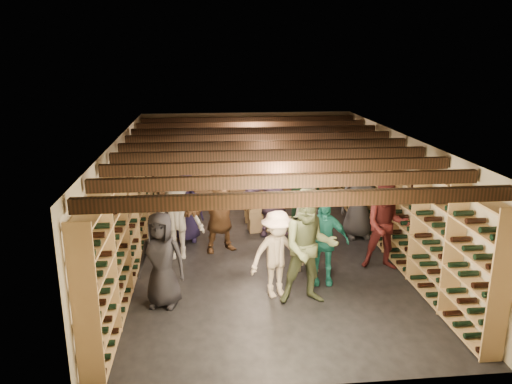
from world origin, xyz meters
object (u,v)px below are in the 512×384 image
at_px(crate_stack_left, 260,217).
at_px(person_4, 322,241).
at_px(crate_loose, 282,221).
at_px(person_5, 220,212).
at_px(person_12, 359,197).
at_px(person_8, 386,225).
at_px(person_10, 299,195).
at_px(person_3, 277,254).
at_px(person_9, 176,218).
at_px(person_11, 274,196).
at_px(crate_stack_right, 255,211).
at_px(person_7, 309,225).
at_px(person_0, 162,260).
at_px(person_2, 309,247).
at_px(person_6, 187,208).

relative_size(crate_stack_left, person_4, 0.44).
distance_m(crate_stack_left, crate_loose, 0.71).
distance_m(person_5, person_12, 3.08).
bearing_deg(person_8, person_10, 132.99).
bearing_deg(crate_stack_left, person_12, -15.45).
xyz_separation_m(crate_stack_left, person_8, (2.12, -2.25, 0.52)).
distance_m(person_3, person_9, 2.47).
bearing_deg(person_11, person_12, -19.14).
bearing_deg(person_5, person_8, -37.43).
xyz_separation_m(person_5, person_11, (1.23, 0.83, 0.06)).
height_order(crate_loose, person_4, person_4).
bearing_deg(person_3, person_4, 7.35).
height_order(crate_loose, person_3, person_3).
height_order(crate_stack_right, person_7, person_7).
bearing_deg(person_0, crate_loose, 68.32).
bearing_deg(crate_stack_left, person_2, -82.91).
height_order(person_4, person_12, person_12).
xyz_separation_m(person_7, person_8, (1.44, -0.06, -0.03)).
xyz_separation_m(crate_loose, person_9, (-2.36, -1.70, 0.75)).
height_order(crate_loose, person_0, person_0).
bearing_deg(crate_loose, person_5, -137.24).
height_order(person_10, person_12, person_12).
distance_m(person_0, person_7, 2.82).
bearing_deg(person_3, person_10, 54.95).
xyz_separation_m(crate_stack_left, person_4, (0.80, -2.73, 0.44)).
distance_m(person_7, person_11, 2.01).
height_order(crate_stack_right, person_0, person_0).
relative_size(person_3, person_4, 0.95).
bearing_deg(person_12, person_8, -92.63).
height_order(person_2, person_4, person_2).
height_order(person_5, person_6, person_5).
bearing_deg(crate_stack_right, person_6, -145.82).
bearing_deg(person_2, person_11, 93.11).
distance_m(person_3, person_12, 3.35).
height_order(person_2, person_9, person_2).
height_order(person_4, person_7, person_7).
height_order(crate_stack_left, person_9, person_9).
relative_size(person_7, person_11, 0.99).
distance_m(crate_stack_right, person_2, 4.14).
height_order(person_6, person_8, person_8).
xyz_separation_m(crate_stack_left, crate_stack_right, (-0.03, 0.66, -0.08)).
bearing_deg(person_3, crate_stack_left, 71.23).
bearing_deg(person_11, person_0, -133.94).
xyz_separation_m(person_3, person_9, (-1.73, 1.76, 0.09)).
bearing_deg(person_7, person_11, 106.93).
distance_m(person_6, person_9, 0.96).
distance_m(crate_loose, person_8, 3.11).
xyz_separation_m(person_2, person_7, (0.26, 1.21, -0.07)).
height_order(person_9, person_11, person_11).
bearing_deg(person_6, person_8, -26.64).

